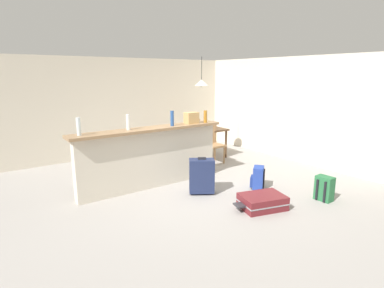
% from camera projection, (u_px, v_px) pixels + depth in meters
% --- Properties ---
extents(ground_plane, '(13.00, 13.00, 0.05)m').
position_uv_depth(ground_plane, '(193.00, 185.00, 6.07)').
color(ground_plane, gray).
extents(wall_back, '(6.60, 0.10, 2.50)m').
position_uv_depth(wall_back, '(126.00, 107.00, 8.22)').
color(wall_back, beige).
rests_on(wall_back, ground_plane).
extents(wall_right, '(0.10, 6.00, 2.50)m').
position_uv_depth(wall_right, '(286.00, 109.00, 7.76)').
color(wall_right, beige).
rests_on(wall_right, ground_plane).
extents(partition_half_wall, '(2.80, 0.20, 1.08)m').
position_uv_depth(partition_half_wall, '(151.00, 159.00, 5.82)').
color(partition_half_wall, beige).
rests_on(partition_half_wall, ground_plane).
extents(bar_countertop, '(2.96, 0.40, 0.05)m').
position_uv_depth(bar_countertop, '(150.00, 129.00, 5.70)').
color(bar_countertop, '#93704C').
rests_on(bar_countertop, partition_half_wall).
extents(bottle_clear, '(0.07, 0.07, 0.29)m').
position_uv_depth(bottle_clear, '(79.00, 127.00, 4.94)').
color(bottle_clear, silver).
rests_on(bottle_clear, bar_countertop).
extents(bottle_white, '(0.07, 0.07, 0.28)m').
position_uv_depth(bottle_white, '(128.00, 122.00, 5.44)').
color(bottle_white, silver).
rests_on(bottle_white, bar_countertop).
extents(bottle_blue, '(0.07, 0.07, 0.29)m').
position_uv_depth(bottle_blue, '(172.00, 118.00, 5.87)').
color(bottle_blue, '#284C89').
rests_on(bottle_blue, bar_countertop).
extents(bottle_amber, '(0.07, 0.07, 0.24)m').
position_uv_depth(bottle_amber, '(205.00, 117.00, 6.28)').
color(bottle_amber, '#9E661E').
rests_on(bottle_amber, bar_countertop).
extents(grocery_bag, '(0.26, 0.18, 0.22)m').
position_uv_depth(grocery_bag, '(191.00, 118.00, 6.18)').
color(grocery_bag, tan).
rests_on(grocery_bag, bar_countertop).
extents(dining_table, '(1.10, 0.80, 0.74)m').
position_uv_depth(dining_table, '(203.00, 133.00, 7.85)').
color(dining_table, '#4C331E').
rests_on(dining_table, ground_plane).
extents(dining_chair_near_partition, '(0.42, 0.42, 0.93)m').
position_uv_depth(dining_chair_near_partition, '(213.00, 141.00, 7.46)').
color(dining_chair_near_partition, '#9E754C').
rests_on(dining_chair_near_partition, ground_plane).
extents(dining_chair_far_side, '(0.48, 0.48, 0.93)m').
position_uv_depth(dining_chair_far_side, '(192.00, 134.00, 8.36)').
color(dining_chair_far_side, '#9E754C').
rests_on(dining_chair_far_side, ground_plane).
extents(pendant_lamp, '(0.34, 0.34, 0.73)m').
position_uv_depth(pendant_lamp, '(202.00, 83.00, 7.60)').
color(pendant_lamp, black).
extents(suitcase_flat_maroon, '(0.89, 0.66, 0.22)m').
position_uv_depth(suitcase_flat_maroon, '(262.00, 202.00, 4.96)').
color(suitcase_flat_maroon, maroon).
rests_on(suitcase_flat_maroon, ground_plane).
extents(suitcase_upright_navy, '(0.50, 0.44, 0.67)m').
position_uv_depth(suitcase_upright_navy, '(202.00, 176.00, 5.53)').
color(suitcase_upright_navy, '#1E284C').
rests_on(suitcase_upright_navy, ground_plane).
extents(backpack_green, '(0.26, 0.28, 0.42)m').
position_uv_depth(backpack_green, '(325.00, 189.00, 5.26)').
color(backpack_green, '#286B3D').
rests_on(backpack_green, ground_plane).
extents(backpack_blue, '(0.34, 0.34, 0.42)m').
position_uv_depth(backpack_blue, '(258.00, 178.00, 5.79)').
color(backpack_blue, '#233D93').
rests_on(backpack_blue, ground_plane).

